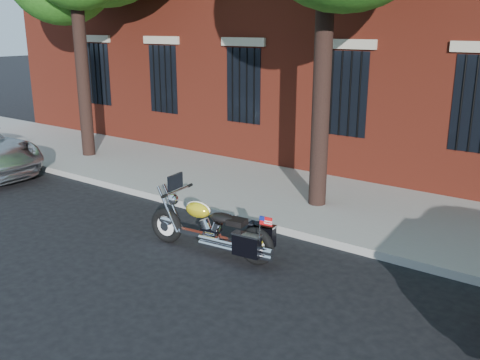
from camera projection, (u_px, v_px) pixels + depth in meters
The scene contains 4 objects.
ground at pixel (211, 249), 9.36m from camera, with size 120.00×120.00×0.00m, color black.
curb at pixel (256, 222), 10.40m from camera, with size 40.00×0.16×0.15m, color gray.
sidewalk at pixel (305, 198), 11.85m from camera, with size 40.00×3.60×0.15m, color gray.
motorcycle at pixel (215, 231), 8.99m from camera, with size 2.61×0.88×1.30m.
Camera 1 is at (5.56, -6.65, 3.76)m, focal length 40.00 mm.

